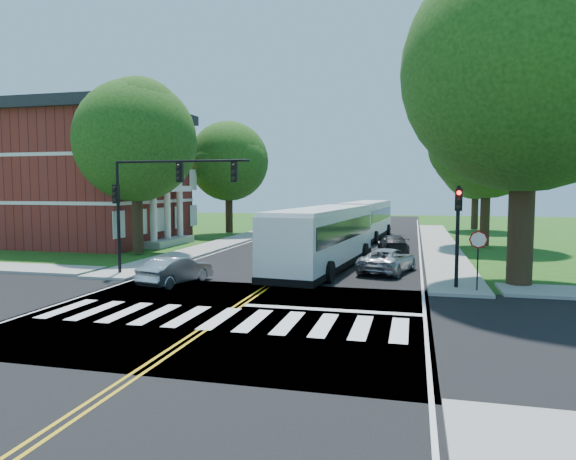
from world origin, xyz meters
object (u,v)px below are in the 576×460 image
(hatchback, at_px, (176,270))
(signal_ne, at_px, (458,223))
(bus_lead, at_px, (324,237))
(dark_sedan, at_px, (393,244))
(bus_follow, at_px, (367,219))
(signal_nw, at_px, (159,189))
(suv, at_px, (388,260))

(hatchback, bearing_deg, signal_ne, -158.76)
(bus_lead, distance_m, dark_sedan, 8.58)
(signal_ne, bearing_deg, bus_follow, 104.82)
(bus_lead, relative_size, hatchback, 3.37)
(bus_follow, bearing_deg, signal_ne, 109.06)
(bus_lead, bearing_deg, signal_nw, 37.28)
(signal_nw, xyz_separation_m, bus_follow, (8.16, 22.30, -2.65))
(signal_nw, relative_size, suv, 1.55)
(hatchback, bearing_deg, bus_lead, -119.98)
(suv, bearing_deg, bus_lead, 8.89)
(signal_ne, bearing_deg, signal_nw, -179.95)
(signal_ne, relative_size, dark_sedan, 1.00)
(signal_nw, distance_m, signal_ne, 14.13)
(bus_lead, distance_m, bus_follow, 17.82)
(bus_follow, height_order, dark_sedan, bus_follow)
(hatchback, distance_m, suv, 10.94)
(suv, distance_m, dark_sedan, 8.11)
(hatchback, bearing_deg, signal_nw, -29.67)
(signal_nw, relative_size, hatchback, 1.82)
(bus_lead, bearing_deg, bus_follow, -86.22)
(signal_nw, xyz_separation_m, bus_lead, (7.44, 4.50, -2.59))
(signal_nw, bearing_deg, bus_follow, 69.91)
(hatchback, relative_size, suv, 0.85)
(bus_follow, height_order, suv, bus_follow)
(bus_follow, xyz_separation_m, dark_sedan, (2.70, -10.02, -1.08))
(bus_lead, height_order, dark_sedan, bus_lead)
(bus_follow, bearing_deg, dark_sedan, 109.32)
(signal_ne, distance_m, dark_sedan, 12.89)
(bus_lead, height_order, bus_follow, bus_lead)
(signal_ne, relative_size, bus_lead, 0.33)
(suv, xyz_separation_m, dark_sedan, (-0.06, 8.11, -0.01))
(signal_nw, xyz_separation_m, suv, (10.92, 4.17, -3.72))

